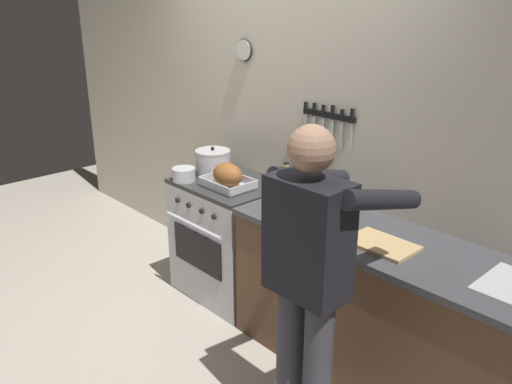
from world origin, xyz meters
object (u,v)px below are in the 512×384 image
Objects in this scene: person_cook at (310,273)px; saucepan at (184,174)px; stove at (231,238)px; roasting_pan at (228,177)px; bottle_cooking_oil at (286,184)px; cutting_board at (382,244)px; bottle_soy_sauce at (351,208)px; stock_pot at (213,163)px; bottle_dish_soap at (311,195)px.

saucepan is at bearing 81.51° from person_cook.
stove is 0.54m from roasting_pan.
bottle_cooking_oil reaches higher than stove.
cutting_board is at bearing 0.11° from roasting_pan.
person_cook is at bearing -90.46° from cutting_board.
person_cook is 0.81m from bottle_soy_sauce.
bottle_dish_soap is at bearing 2.58° from stock_pot.
stove is 5.34× the size of saucepan.
bottle_dish_soap is (0.21, 0.01, -0.02)m from bottle_cooking_oil.
bottle_cooking_oil reaches higher than saucepan.
stock_pot is 1.57m from cutting_board.
bottle_soy_sauce is at bearing 3.07° from stock_pot.
roasting_pan reaches higher than saucepan.
roasting_pan is at bearing -163.61° from bottle_cooking_oil.
saucepan is (-0.25, -0.23, 0.50)m from stove.
bottle_soy_sauce is at bearing 10.00° from roasting_pan.
saucepan is 0.65× the size of bottle_cooking_oil.
roasting_pan is 0.96m from bottle_soy_sauce.
bottle_cooking_oil is (0.44, 0.13, 0.03)m from roasting_pan.
roasting_pan is at bearing 72.46° from person_cook.
stove is 3.46× the size of bottle_cooking_oil.
person_cook is 4.61× the size of cutting_board.
roasting_pan is at bearing -170.00° from bottle_soy_sauce.
bottle_cooking_oil reaches higher than bottle_dish_soap.
person_cook is 0.58m from cutting_board.
stove is 1.16m from bottle_soy_sauce.
person_cook reaches higher than roasting_pan.
stove is 0.58m from stock_pot.
cutting_board is at bearing -3.60° from stove.
bottle_dish_soap reaches higher than stove.
person_cook is (1.36, -0.66, 0.50)m from stove.
bottle_soy_sauce is 0.89× the size of bottle_dish_soap.
saucepan is (-1.61, 0.44, -0.00)m from person_cook.
stock_pot is 1.23m from bottle_soy_sauce.
bottle_soy_sauce is 0.69× the size of bottle_cooking_oil.
bottle_cooking_oil reaches higher than bottle_soy_sauce.
person_cook is 1.66m from saucepan.
bottle_dish_soap is (-0.63, 0.14, 0.07)m from cutting_board.
roasting_pan is at bearing -167.55° from bottle_dish_soap.
bottle_dish_soap is at bearing 4.22° from stove.
stock_pot is at bearing 79.42° from saucepan.
person_cook is at bearing -66.04° from bottle_soy_sauce.
stock_pot reaches higher than bottle_dish_soap.
stock_pot is at bearing 73.37° from person_cook.
stock_pot is (-0.29, 0.10, 0.02)m from roasting_pan.
stock_pot is at bearing -176.93° from bottle_soy_sauce.
roasting_pan is 1.74× the size of bottle_dish_soap.
roasting_pan is 0.36m from saucepan.
bottle_dish_soap reaches higher than bottle_soy_sauce.
bottle_cooking_oil is (-0.83, 0.71, 0.06)m from person_cook.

